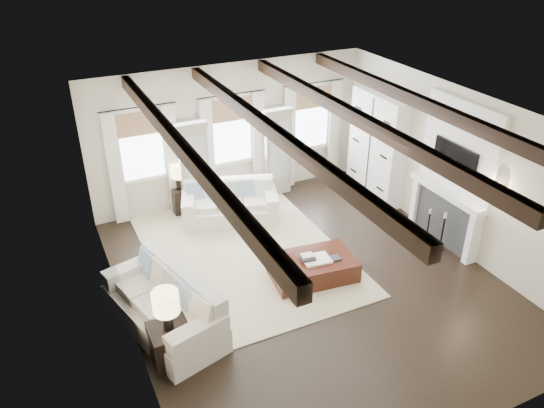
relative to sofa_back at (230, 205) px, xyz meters
name	(u,v)px	position (x,y,z in m)	size (l,w,h in m)	color
ground	(309,280)	(0.48, -2.73, -0.36)	(7.50, 7.50, 0.00)	black
room_shell	(324,163)	(1.23, -1.83, 1.53)	(6.54, 7.54, 3.22)	beige
area_rug	(243,250)	(-0.24, -1.29, -0.35)	(3.60, 5.01, 0.02)	#C2BA95
sofa_back	(230,205)	(0.00, 0.00, 0.00)	(2.25, 1.54, 0.88)	silver
sofa_left	(167,307)	(-2.20, -2.81, 0.04)	(1.61, 2.51, 0.99)	silver
ottoman	(312,268)	(0.60, -2.65, -0.16)	(1.54, 0.96, 0.40)	black
tray	(317,259)	(0.64, -2.72, 0.07)	(0.50, 0.38, 0.04)	white
book_lower	(308,258)	(0.48, -2.66, 0.11)	(0.26, 0.20, 0.04)	#262628
book_upper	(307,255)	(0.49, -2.63, 0.14)	(0.22, 0.17, 0.03)	beige
book_loose	(334,258)	(0.95, -2.82, 0.06)	(0.24, 0.18, 0.03)	#262628
side_table_front	(171,344)	(-2.36, -3.55, -0.06)	(0.60, 0.60, 0.60)	black
lamp_front	(166,304)	(-2.36, -3.55, 0.70)	(0.39, 0.39, 0.68)	black
side_table_back	(181,200)	(-0.88, 0.79, -0.06)	(0.39, 0.39, 0.59)	black
lamp_back	(178,172)	(-0.88, 0.79, 0.65)	(0.35, 0.35, 0.61)	black
candlestick_near	(442,235)	(3.38, -2.97, 0.00)	(0.17, 0.17, 0.86)	black
candlestick_far	(428,227)	(3.38, -2.55, -0.06)	(0.15, 0.15, 0.73)	black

